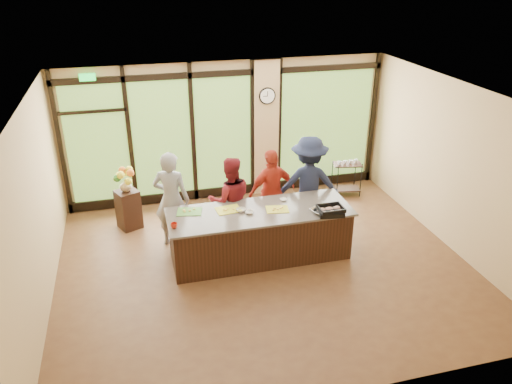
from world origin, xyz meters
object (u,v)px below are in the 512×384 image
cook_left (172,200)px  roasting_pan (331,212)px  cook_right (308,184)px  flower_stand (128,209)px  island_base (260,235)px  bar_cart (347,174)px

cook_left → roasting_pan: size_ratio=4.31×
cook_right → roasting_pan: 1.21m
cook_left → flower_stand: 1.28m
island_base → flower_stand: (-2.22, 1.71, -0.04)m
cook_left → bar_cart: cook_left is taller
cook_left → cook_right: cook_right is taller
island_base → cook_left: bearing=149.5°
bar_cart → roasting_pan: bearing=-108.9°
island_base → roasting_pan: roasting_pan is taller
island_base → bar_cart: bearing=38.0°
cook_right → roasting_pan: bearing=101.5°
flower_stand → bar_cart: 4.78m
flower_stand → cook_right: bearing=-39.4°
cook_left → island_base: bearing=172.6°
cook_left → flower_stand: size_ratio=2.32×
cook_right → bar_cart: bearing=-125.0°
cook_right → bar_cart: (1.37, 1.21, -0.45)m
island_base → cook_right: cook_right is taller
island_base → cook_left: (-1.43, 0.84, 0.48)m
cook_left → roasting_pan: bearing=176.7°
island_base → flower_stand: bearing=142.5°
roasting_pan → bar_cart: roasting_pan is taller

